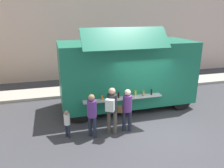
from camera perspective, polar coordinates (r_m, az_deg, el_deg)
name	(u,v)px	position (r m, az deg, el deg)	size (l,w,h in m)	color
ground_plane	(155,131)	(8.75, 11.15, -11.83)	(60.00, 60.00, 0.00)	#38383D
curb_strip	(41,94)	(12.67, -17.83, -2.40)	(28.00, 1.60, 0.15)	#9E998E
building_behind	(52,0)	(15.84, -15.34, 20.18)	(32.00, 2.40, 10.14)	beige
food_truck_main	(127,72)	(10.18, 3.82, 3.04)	(6.06, 3.24, 3.79)	#196E51
trash_bin	(174,78)	(14.18, 15.78, 1.46)	(0.60, 0.60, 0.86)	#2E6634
customer_front_ordering	(127,107)	(8.18, 3.88, -5.91)	(0.54, 0.38, 1.67)	#202436
customer_mid_with_backpack	(112,107)	(7.93, -0.08, -5.86)	(0.50, 0.58, 1.79)	#4E4A41
customer_rear_waiting	(92,112)	(7.81, -5.22, -7.26)	(0.33, 0.33, 1.64)	#1D2434
child_near_queue	(67,121)	(8.06, -11.57, -9.50)	(0.22, 0.22, 1.06)	#1E2536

